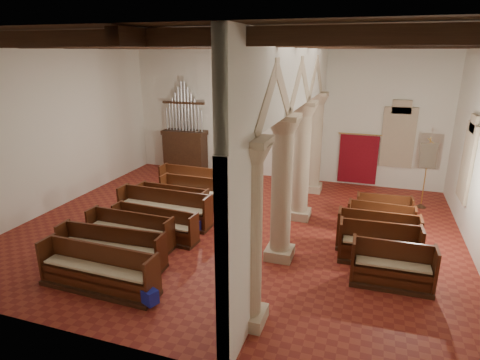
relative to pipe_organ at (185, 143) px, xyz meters
name	(u,v)px	position (x,y,z in m)	size (l,w,h in m)	color
floor	(237,228)	(4.50, -5.50, -1.37)	(14.00, 14.00, 0.00)	maroon
ceiling	(236,36)	(4.50, -5.50, 4.63)	(14.00, 14.00, 0.00)	#322010
wall_back	(280,112)	(4.50, 0.50, 1.63)	(14.00, 0.02, 6.00)	silver
wall_front	(124,208)	(4.50, -11.50, 1.63)	(14.00, 0.02, 6.00)	silver
wall_left	(54,126)	(-2.50, -5.50, 1.63)	(0.02, 12.00, 6.00)	silver
ceiling_beams	(236,43)	(4.50, -5.50, 4.45)	(13.80, 11.80, 0.30)	#362011
arcade	(295,124)	(6.30, -5.50, 2.19)	(0.90, 11.90, 6.00)	tan
window_right_b	(469,163)	(11.48, -3.00, 0.83)	(0.03, 1.00, 2.20)	#2C6351
window_back	(398,137)	(9.50, 0.48, 0.83)	(1.00, 0.03, 2.20)	#2C6351
pipe_organ	(185,143)	(0.00, 0.00, 0.00)	(2.10, 0.85, 4.40)	#362011
lectern	(229,166)	(2.39, -0.39, -0.80)	(0.64, 0.66, 1.39)	#371D11
dossal_curtain	(358,159)	(8.00, 0.42, -0.21)	(1.80, 0.07, 2.17)	maroon
processional_banner	(424,186)	(10.47, -1.53, -0.54)	(0.61, 0.77, 2.66)	#362011
hymnal_box_a	(150,297)	(4.02, -10.20, -1.10)	(0.34, 0.28, 0.34)	navy
hymnal_box_b	(156,262)	(3.34, -8.73, -1.13)	(0.28, 0.23, 0.28)	navy
hymnal_box_c	(196,225)	(3.37, -6.24, -1.11)	(0.32, 0.26, 0.32)	navy
tube_heater_a	(95,277)	(2.15, -9.74, -1.21)	(0.11, 0.11, 1.07)	white
tube_heater_b	(87,261)	(1.43, -9.13, -1.21)	(0.10, 0.10, 1.00)	white
nave_pew_0	(99,276)	(2.47, -9.96, -1.00)	(3.13, 0.82, 1.13)	#362011
nave_pew_1	(112,253)	(2.03, -8.83, -1.03)	(3.09, 0.84, 1.05)	#362011
nave_pew_2	(130,235)	(1.88, -7.69, -1.03)	(2.75, 0.74, 1.02)	#362011
nave_pew_3	(155,229)	(2.34, -7.03, -1.05)	(2.85, 0.82, 0.99)	#362011
nave_pew_4	(165,213)	(2.05, -5.90, -0.99)	(3.32, 0.85, 1.15)	#362011
nave_pew_5	(173,205)	(1.91, -5.03, -1.04)	(2.68, 0.78, 1.01)	#362011
nave_pew_6	(199,197)	(2.52, -4.12, -1.00)	(2.97, 0.79, 1.11)	#362011
nave_pew_7	(200,187)	(2.07, -2.98, -1.00)	(3.47, 0.89, 1.12)	#362011
aisle_pew_0	(392,272)	(9.26, -7.51, -0.99)	(1.99, 0.81, 1.14)	#362011
aisle_pew_1	(378,250)	(8.94, -6.39, -0.99)	(2.20, 0.87, 1.13)	#362011
aisle_pew_2	(377,238)	(8.90, -5.67, -0.98)	(2.31, 0.81, 1.15)	#362011
aisle_pew_3	(380,225)	(8.98, -4.52, -1.03)	(2.06, 0.75, 1.02)	#362011
aisle_pew_4	(383,214)	(9.09, -3.57, -1.04)	(1.82, 0.77, 0.99)	#362011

